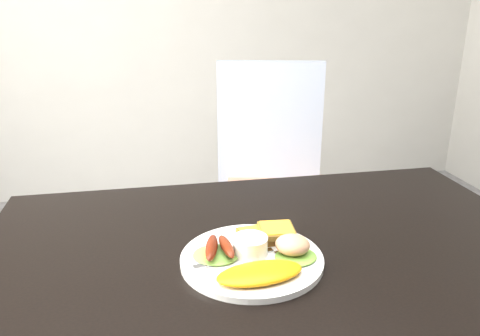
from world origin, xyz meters
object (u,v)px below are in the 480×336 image
dining_chair (281,199)px  plate (252,259)px  dining_table (274,258)px  person (211,190)px

dining_chair → plate: size_ratio=1.65×
dining_table → person: 0.47m
plate → person: bearing=91.6°
dining_table → plate: size_ratio=4.34×
person → plate: (0.01, -0.51, 0.06)m
dining_table → plate: bearing=-145.2°
dining_table → plate: (-0.05, -0.04, 0.03)m
person → plate: bearing=97.9°
dining_chair → person: 0.63m
person → plate: 0.51m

